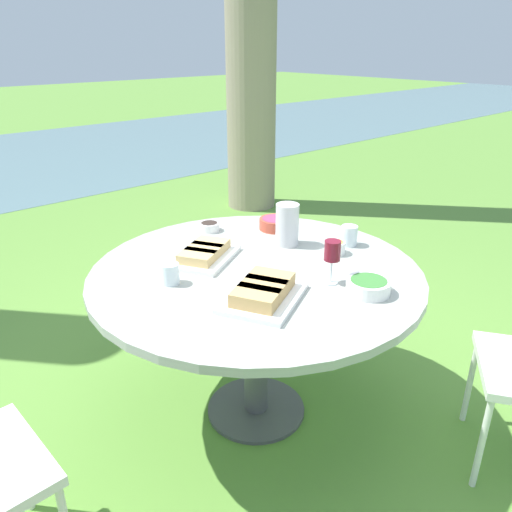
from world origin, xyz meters
name	(u,v)px	position (x,y,z in m)	size (l,w,h in m)	color
ground_plane	(256,410)	(0.00, 0.00, 0.00)	(40.00, 40.00, 0.00)	#5B8C38
dining_table	(256,288)	(0.00, 0.00, 0.66)	(1.40, 1.40, 0.75)	#4C4C51
water_pitcher	(287,224)	(0.30, 0.11, 0.85)	(0.12, 0.11, 0.20)	silver
wine_glass	(332,253)	(0.13, -0.29, 0.88)	(0.07, 0.07, 0.18)	silver
platter_bread_main	(204,254)	(-0.10, 0.23, 0.78)	(0.39, 0.35, 0.06)	white
platter_charcuterie	(263,292)	(-0.16, -0.22, 0.78)	(0.41, 0.37, 0.07)	white
bowl_fries	(335,247)	(0.38, -0.11, 0.78)	(0.09, 0.09, 0.06)	white
bowl_salad	(368,286)	(0.17, -0.45, 0.78)	(0.17, 0.17, 0.05)	white
bowl_olives	(209,226)	(0.13, 0.50, 0.77)	(0.10, 0.10, 0.04)	white
bowl_dip_red	(276,223)	(0.40, 0.30, 0.78)	(0.17, 0.17, 0.06)	#B74733
cup_water_near	(170,274)	(-0.34, 0.13, 0.79)	(0.07, 0.07, 0.08)	silver
cup_water_far	(349,236)	(0.50, -0.09, 0.80)	(0.08, 0.08, 0.10)	silver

